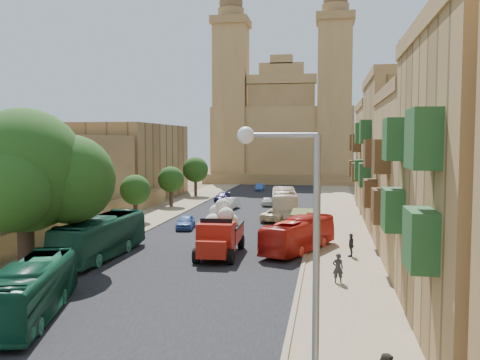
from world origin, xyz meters
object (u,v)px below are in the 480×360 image
(street_tree_d, at_px, (196,170))
(car_white_a, at_px, (229,204))
(ficus_tree, at_px, (25,175))
(red_truck, at_px, (220,231))
(church, at_px, (284,132))
(bus_green_south, at_px, (32,290))
(olive_pickup, at_px, (303,222))
(pedestrian_a, at_px, (338,268))
(bus_cream_east, at_px, (284,202))
(car_cream, at_px, (278,215))
(bus_green_north, at_px, (101,237))
(car_dkblue, at_px, (222,197))
(streetlamp, at_px, (297,246))
(bus_red_east, at_px, (299,235))
(car_white_b, at_px, (267,201))
(street_tree_a, at_px, (78,197))
(car_blue_b, at_px, (260,187))
(street_tree_c, at_px, (171,180))
(pedestrian_c, at_px, (351,245))
(street_tree_b, at_px, (135,190))
(car_blue_a, at_px, (186,222))

(street_tree_d, bearing_deg, car_white_a, -61.58)
(ficus_tree, height_order, red_truck, ficus_tree)
(church, relative_size, ficus_tree, 3.70)
(street_tree_d, xyz_separation_m, bus_green_south, (5.56, -51.93, -2.47))
(olive_pickup, distance_m, pedestrian_a, 16.06)
(bus_cream_east, relative_size, car_cream, 2.23)
(street_tree_d, xyz_separation_m, bus_green_north, (3.50, -40.01, -2.29))
(pedestrian_a, bearing_deg, car_dkblue, -78.53)
(streetlamp, bearing_deg, car_cream, 96.00)
(car_white_a, bearing_deg, ficus_tree, -95.07)
(olive_pickup, bearing_deg, car_white_a, 122.24)
(bus_red_east, xyz_separation_m, car_white_b, (-5.24, 25.89, -0.65))
(street_tree_a, relative_size, bus_green_south, 0.61)
(bus_green_south, height_order, car_blue_b, bus_green_south)
(church, distance_m, car_cream, 53.31)
(street_tree_c, xyz_separation_m, pedestrian_c, (20.08, -25.01, -2.40))
(street_tree_b, height_order, car_white_b, street_tree_b)
(streetlamp, distance_m, bus_green_south, 15.12)
(car_white_a, bearing_deg, bus_green_north, -90.84)
(streetlamp, relative_size, bus_green_north, 0.80)
(car_cream, distance_m, pedestrian_c, 16.47)
(street_tree_b, height_order, car_blue_a, street_tree_b)
(bus_red_east, bearing_deg, pedestrian_c, -177.33)
(street_tree_c, xyz_separation_m, car_white_a, (7.42, -1.71, -2.54))
(street_tree_a, bearing_deg, car_cream, 45.95)
(car_dkblue, bearing_deg, red_truck, -75.43)
(car_white_a, bearing_deg, street_tree_c, 174.69)
(pedestrian_c, bearing_deg, car_blue_a, -114.93)
(street_tree_b, bearing_deg, bus_green_south, -78.73)
(church, height_order, car_dkblue, church)
(bus_red_east, bearing_deg, church, -62.56)
(bus_green_north, xyz_separation_m, car_blue_b, (4.46, 49.64, -0.89))
(ficus_tree, xyz_separation_m, car_white_a, (6.83, 30.29, -5.15))
(ficus_tree, bearing_deg, pedestrian_c, 19.72)
(street_tree_a, distance_m, car_blue_a, 10.73)
(bus_cream_east, height_order, pedestrian_a, bus_cream_east)
(bus_green_north, bearing_deg, ficus_tree, -124.72)
(red_truck, xyz_separation_m, olive_pickup, (5.16, 10.10, -0.79))
(ficus_tree, height_order, streetlamp, ficus_tree)
(streetlamp, xyz_separation_m, car_white_b, (-6.46, 50.13, -4.65))
(olive_pickup, bearing_deg, car_white_b, 105.92)
(ficus_tree, height_order, street_tree_c, ficus_tree)
(red_truck, distance_m, pedestrian_a, 9.73)
(car_cream, relative_size, car_dkblue, 1.23)
(ficus_tree, xyz_separation_m, street_tree_c, (-0.59, 31.99, -2.61))
(street_tree_c, bearing_deg, bus_cream_east, -24.09)
(car_dkblue, height_order, car_blue_b, car_dkblue)
(street_tree_b, relative_size, pedestrian_a, 2.76)
(church, height_order, bus_red_east, church)
(street_tree_c, distance_m, bus_red_east, 29.00)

